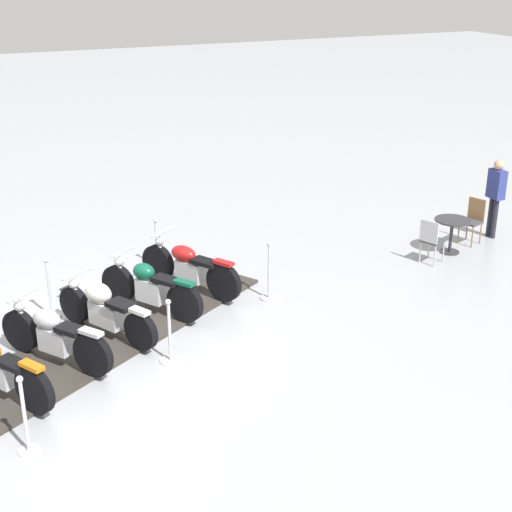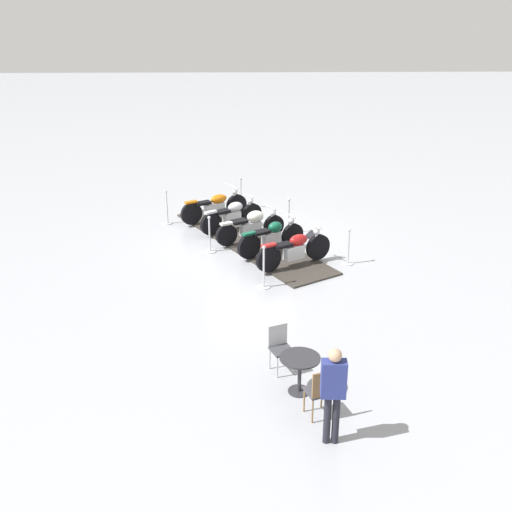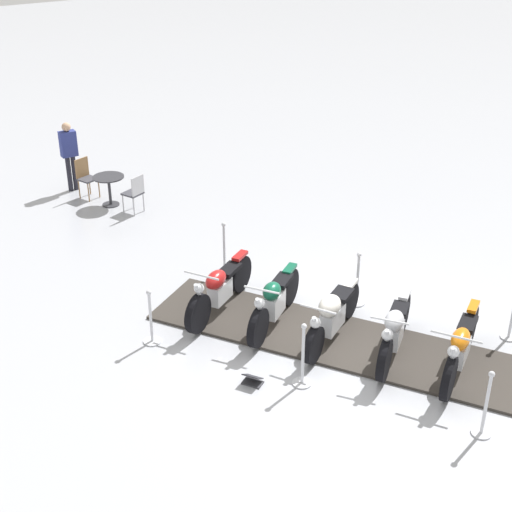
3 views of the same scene
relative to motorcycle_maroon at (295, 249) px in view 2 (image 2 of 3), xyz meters
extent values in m
plane|color=#A8AAB2|center=(-1.14, 1.83, -0.52)|extent=(80.00, 80.00, 0.00)
cube|color=#38332D|center=(-1.14, 1.83, -0.49)|extent=(4.73, 6.37, 0.05)
cylinder|color=black|center=(0.66, 0.39, -0.11)|extent=(0.68, 0.47, 0.71)
cylinder|color=black|center=(-0.71, -0.41, -0.11)|extent=(0.68, 0.47, 0.71)
cube|color=silver|center=(-0.02, -0.01, -0.08)|extent=(0.60, 0.48, 0.38)
ellipsoid|color=#AD1919|center=(0.10, 0.06, 0.24)|extent=(0.62, 0.53, 0.30)
cube|color=black|center=(-0.35, -0.20, 0.19)|extent=(0.58, 0.49, 0.08)
cube|color=#AD1919|center=(-0.71, -0.41, 0.28)|extent=(0.42, 0.33, 0.06)
cylinder|color=silver|center=(0.59, 0.34, 0.20)|extent=(0.31, 0.22, 0.61)
cylinder|color=silver|center=(0.52, 0.30, 0.56)|extent=(0.37, 0.59, 0.04)
sphere|color=silver|center=(0.60, 0.35, 0.36)|extent=(0.18, 0.18, 0.18)
cylinder|color=black|center=(0.04, 1.32, -0.12)|extent=(0.65, 0.49, 0.69)
cylinder|color=black|center=(-1.21, 0.49, -0.12)|extent=(0.65, 0.49, 0.69)
cube|color=silver|center=(-0.58, 0.91, -0.07)|extent=(0.56, 0.48, 0.41)
ellipsoid|color=#0F5138|center=(-0.47, 0.98, 0.26)|extent=(0.52, 0.48, 0.30)
cube|color=black|center=(-0.88, 0.71, 0.22)|extent=(0.57, 0.50, 0.08)
cube|color=#0F5138|center=(-1.21, 0.49, 0.26)|extent=(0.40, 0.34, 0.06)
cylinder|color=silver|center=(-0.02, 1.28, 0.18)|extent=(0.28, 0.22, 0.59)
cylinder|color=silver|center=(-0.09, 1.23, 0.53)|extent=(0.38, 0.54, 0.04)
sphere|color=silver|center=(0.00, 1.29, 0.33)|extent=(0.18, 0.18, 0.18)
cylinder|color=black|center=(-0.45, 2.20, -0.14)|extent=(0.63, 0.42, 0.64)
cylinder|color=black|center=(-1.84, 1.45, -0.14)|extent=(0.63, 0.42, 0.64)
cube|color=silver|center=(-1.14, 1.83, -0.09)|extent=(0.66, 0.51, 0.39)
ellipsoid|color=silver|center=(-1.01, 1.90, 0.25)|extent=(0.62, 0.55, 0.35)
cube|color=black|center=(-1.48, 1.64, 0.20)|extent=(0.55, 0.49, 0.08)
cube|color=silver|center=(-1.84, 1.45, 0.21)|extent=(0.38, 0.31, 0.06)
cylinder|color=silver|center=(-0.51, 2.17, 0.13)|extent=(0.26, 0.19, 0.55)
cylinder|color=silver|center=(-0.57, 2.14, 0.46)|extent=(0.33, 0.57, 0.04)
sphere|color=silver|center=(-0.48, 2.19, 0.26)|extent=(0.18, 0.18, 0.18)
cylinder|color=black|center=(-1.09, 3.18, -0.12)|extent=(0.64, 0.50, 0.69)
cylinder|color=black|center=(-2.32, 2.31, -0.12)|extent=(0.64, 0.50, 0.69)
cube|color=silver|center=(-1.70, 2.74, -0.08)|extent=(0.57, 0.50, 0.38)
ellipsoid|color=#B7BAC1|center=(-1.59, 2.82, 0.24)|extent=(0.59, 0.54, 0.30)
cube|color=black|center=(-1.98, 2.55, 0.19)|extent=(0.50, 0.47, 0.08)
cube|color=#B7BAC1|center=(-2.32, 2.31, 0.25)|extent=(0.40, 0.35, 0.06)
cylinder|color=silver|center=(-1.15, 3.14, 0.17)|extent=(0.27, 0.22, 0.59)
cylinder|color=silver|center=(-1.21, 3.09, 0.53)|extent=(0.38, 0.51, 0.04)
sphere|color=silver|center=(-1.13, 3.15, 0.33)|extent=(0.18, 0.18, 0.18)
cylinder|color=black|center=(-1.56, 4.08, -0.11)|extent=(0.67, 0.46, 0.70)
cylinder|color=black|center=(-2.96, 3.25, -0.11)|extent=(0.67, 0.46, 0.70)
cube|color=silver|center=(-2.26, 3.66, -0.09)|extent=(0.67, 0.52, 0.36)
ellipsoid|color=#D16B0F|center=(-2.12, 3.75, 0.21)|extent=(0.62, 0.52, 0.28)
cube|color=black|center=(-2.61, 3.46, 0.16)|extent=(0.57, 0.48, 0.08)
cube|color=#D16B0F|center=(-2.96, 3.25, 0.27)|extent=(0.41, 0.32, 0.06)
cylinder|color=silver|center=(-1.63, 4.03, 0.18)|extent=(0.30, 0.21, 0.60)
cylinder|color=silver|center=(-1.70, 3.99, 0.54)|extent=(0.42, 0.68, 0.04)
sphere|color=silver|center=(-1.62, 4.04, 0.34)|extent=(0.18, 0.18, 0.18)
cylinder|color=silver|center=(-1.42, 4.89, -0.50)|extent=(0.29, 0.29, 0.03)
cylinder|color=silver|center=(-1.42, 4.89, 0.00)|extent=(0.05, 0.05, 0.99)
sphere|color=silver|center=(-1.42, 4.89, 0.53)|extent=(0.09, 0.09, 0.09)
cylinder|color=silver|center=(0.02, 2.53, -0.50)|extent=(0.31, 0.31, 0.03)
cylinder|color=silver|center=(0.02, 2.53, 0.01)|extent=(0.05, 0.05, 1.01)
sphere|color=silver|center=(0.02, 2.53, 0.56)|extent=(0.09, 0.09, 0.09)
cylinder|color=silver|center=(-3.74, 3.48, -0.50)|extent=(0.28, 0.28, 0.03)
cylinder|color=silver|center=(-3.74, 3.48, 0.01)|extent=(0.05, 0.05, 1.01)
sphere|color=silver|center=(-3.74, 3.48, 0.55)|extent=(0.09, 0.09, 0.09)
cylinder|color=silver|center=(-0.86, -1.24, -0.50)|extent=(0.33, 0.33, 0.03)
cylinder|color=silver|center=(-0.86, -1.24, 0.02)|extent=(0.05, 0.05, 1.01)
sphere|color=silver|center=(-0.86, -1.24, 0.56)|extent=(0.09, 0.09, 0.09)
cylinder|color=silver|center=(1.46, 0.17, -0.50)|extent=(0.31, 0.31, 0.03)
cylinder|color=silver|center=(1.46, 0.17, -0.03)|extent=(0.05, 0.05, 0.92)
sphere|color=silver|center=(1.46, 0.17, 0.47)|extent=(0.09, 0.09, 0.09)
cylinder|color=silver|center=(-2.30, 1.12, -0.50)|extent=(0.35, 0.35, 0.03)
cylinder|color=silver|center=(-2.30, 1.12, -0.01)|extent=(0.05, 0.05, 0.96)
sphere|color=silver|center=(-2.30, 1.12, 0.51)|extent=(0.09, 0.09, 0.09)
cube|color=#333338|center=(0.66, 2.09, -0.50)|extent=(0.34, 0.37, 0.02)
cube|color=black|center=(0.66, 2.09, -0.38)|extent=(0.34, 0.36, 0.15)
cylinder|color=#2D2D33|center=(-0.36, -5.72, -0.50)|extent=(0.41, 0.41, 0.02)
cylinder|color=#2D2D33|center=(-0.36, -5.72, -0.15)|extent=(0.07, 0.07, 0.69)
cylinder|color=#2D2D33|center=(-0.36, -5.72, 0.21)|extent=(0.75, 0.75, 0.03)
cylinder|color=olive|center=(-0.32, -6.32, -0.28)|extent=(0.03, 0.03, 0.48)
cylinder|color=olive|center=(0.00, -6.21, -0.28)|extent=(0.03, 0.03, 0.48)
cylinder|color=olive|center=(-0.21, -6.64, -0.28)|extent=(0.03, 0.03, 0.48)
cylinder|color=olive|center=(0.11, -6.53, -0.28)|extent=(0.03, 0.03, 0.48)
cube|color=#3F3F47|center=(-0.11, -6.43, -0.02)|extent=(0.51, 0.51, 0.04)
cube|color=olive|center=(-0.04, -6.60, 0.24)|extent=(0.39, 0.16, 0.48)
cylinder|color=#B7B7BC|center=(-0.42, -5.12, -0.29)|extent=(0.03, 0.03, 0.46)
cylinder|color=#B7B7BC|center=(-0.74, -5.25, -0.29)|extent=(0.03, 0.03, 0.46)
cylinder|color=#B7B7BC|center=(-0.55, -4.81, -0.29)|extent=(0.03, 0.03, 0.46)
cylinder|color=#B7B7BC|center=(-0.87, -4.94, -0.29)|extent=(0.03, 0.03, 0.46)
cube|color=#3F3F47|center=(-0.65, -5.03, -0.04)|extent=(0.52, 0.52, 0.04)
cube|color=#B7B7BC|center=(-0.72, -4.86, 0.20)|extent=(0.38, 0.18, 0.44)
cylinder|color=#23232D|center=(-0.03, -7.15, -0.06)|extent=(0.12, 0.12, 0.91)
cylinder|color=#23232D|center=(0.11, -7.15, -0.06)|extent=(0.12, 0.12, 0.91)
cube|color=navy|center=(0.04, -7.15, 0.71)|extent=(0.41, 0.24, 0.64)
sphere|color=tan|center=(0.04, -7.15, 1.14)|extent=(0.22, 0.22, 0.22)
camera|label=1|loc=(-12.10, 4.06, 5.37)|focal=52.34mm
camera|label=2|loc=(-1.38, -15.69, 6.43)|focal=45.10mm
camera|label=3|loc=(5.78, 9.88, 6.59)|focal=51.37mm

